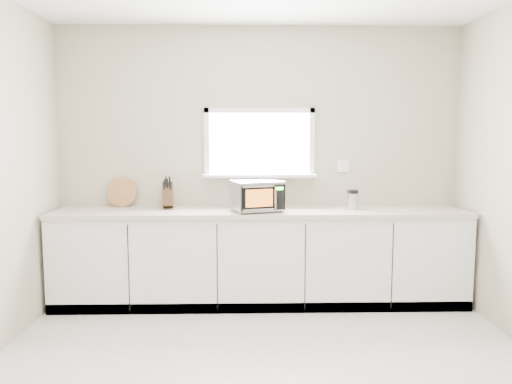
{
  "coord_description": "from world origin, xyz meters",
  "views": [
    {
      "loc": [
        -0.15,
        -3.02,
        1.63
      ],
      "look_at": [
        -0.04,
        1.55,
        1.11
      ],
      "focal_mm": 35.0,
      "sensor_mm": 36.0,
      "label": 1
    }
  ],
  "objects": [
    {
      "name": "microwave",
      "position": [
        -0.03,
        1.61,
        1.07
      ],
      "size": [
        0.53,
        0.47,
        0.29
      ],
      "rotation": [
        0.0,
        0.0,
        0.34
      ],
      "color": "black",
      "rests_on": "countertop"
    },
    {
      "name": "coffee_grinder",
      "position": [
        0.89,
        1.71,
        1.01
      ],
      "size": [
        0.12,
        0.12,
        0.19
      ],
      "rotation": [
        0.0,
        0.0,
        -0.1
      ],
      "color": "#B1B3B9",
      "rests_on": "countertop"
    },
    {
      "name": "back_wall",
      "position": [
        0.0,
        2.0,
        1.36
      ],
      "size": [
        4.0,
        0.17,
        2.7
      ],
      "color": "#B1A38C",
      "rests_on": "ground"
    },
    {
      "name": "cutting_board",
      "position": [
        -1.37,
        1.94,
        1.07
      ],
      "size": [
        0.29,
        0.07,
        0.29
      ],
      "primitive_type": "cylinder",
      "rotation": [
        1.4,
        0.0,
        0.0
      ],
      "color": "#B07F44",
      "rests_on": "countertop"
    },
    {
      "name": "countertop",
      "position": [
        0.0,
        1.69,
        0.9
      ],
      "size": [
        3.92,
        0.64,
        0.04
      ],
      "primitive_type": "cube",
      "color": "#C0B19E",
      "rests_on": "cabinets"
    },
    {
      "name": "knife_block",
      "position": [
        -0.9,
        1.82,
        1.06
      ],
      "size": [
        0.12,
        0.23,
        0.32
      ],
      "rotation": [
        0.0,
        0.0,
        0.1
      ],
      "color": "#4D321B",
      "rests_on": "countertop"
    },
    {
      "name": "cabinets",
      "position": [
        0.0,
        1.7,
        0.44
      ],
      "size": [
        3.92,
        0.6,
        0.88
      ],
      "primitive_type": "cube",
      "color": "white",
      "rests_on": "ground"
    }
  ]
}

